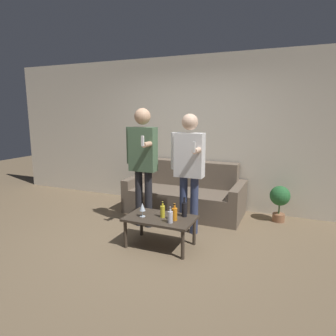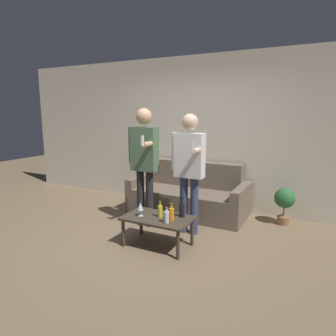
{
  "view_description": "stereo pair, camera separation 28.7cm",
  "coord_description": "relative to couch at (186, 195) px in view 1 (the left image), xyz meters",
  "views": [
    {
      "loc": [
        1.73,
        -3.19,
        1.72
      ],
      "look_at": [
        0.12,
        0.58,
        0.95
      ],
      "focal_mm": 32.0,
      "sensor_mm": 36.0,
      "label": 1
    },
    {
      "loc": [
        1.99,
        -3.07,
        1.72
      ],
      "look_at": [
        0.12,
        0.58,
        0.95
      ],
      "focal_mm": 32.0,
      "sensor_mm": 36.0,
      "label": 2
    }
  ],
  "objects": [
    {
      "name": "coffee_table",
      "position": [
        0.17,
        -1.44,
        0.04
      ],
      "size": [
        0.88,
        0.53,
        0.39
      ],
      "color": "#3D3328",
      "rests_on": "ground_plane"
    },
    {
      "name": "person_standing_left",
      "position": [
        -0.36,
        -0.89,
        0.76
      ],
      "size": [
        0.47,
        0.44,
        1.77
      ],
      "color": "#232328",
      "rests_on": "ground_plane"
    },
    {
      "name": "bottle_green",
      "position": [
        0.36,
        -1.56,
        0.17
      ],
      "size": [
        0.06,
        0.06,
        0.2
      ],
      "color": "silver",
      "rests_on": "coffee_table"
    },
    {
      "name": "bottle_yellow",
      "position": [
        0.38,
        -1.46,
        0.17
      ],
      "size": [
        0.07,
        0.07,
        0.22
      ],
      "color": "orange",
      "rests_on": "coffee_table"
    },
    {
      "name": "potted_plant",
      "position": [
        1.53,
        0.12,
        0.07
      ],
      "size": [
        0.31,
        0.31,
        0.58
      ],
      "color": "#936042",
      "rests_on": "ground_plane"
    },
    {
      "name": "person_standing_right",
      "position": [
        0.35,
        -0.85,
        0.71
      ],
      "size": [
        0.48,
        0.43,
        1.7
      ],
      "color": "navy",
      "rests_on": "ground_plane"
    },
    {
      "name": "ground_plane",
      "position": [
        -0.03,
        -1.56,
        -0.3
      ],
      "size": [
        16.0,
        16.0,
        0.0
      ],
      "primitive_type": "plane",
      "color": "#756047"
    },
    {
      "name": "couch",
      "position": [
        0.0,
        0.0,
        0.0
      ],
      "size": [
        1.97,
        0.92,
        0.86
      ],
      "color": "#6B5B4C",
      "rests_on": "ground_plane"
    },
    {
      "name": "bottle_dark",
      "position": [
        0.44,
        -1.28,
        0.19
      ],
      "size": [
        0.07,
        0.07,
        0.25
      ],
      "color": "black",
      "rests_on": "coffee_table"
    },
    {
      "name": "bottle_orange",
      "position": [
        0.2,
        -1.42,
        0.17
      ],
      "size": [
        0.06,
        0.06,
        0.21
      ],
      "color": "yellow",
      "rests_on": "coffee_table"
    },
    {
      "name": "wall_back",
      "position": [
        -0.03,
        0.46,
        1.05
      ],
      "size": [
        8.0,
        0.06,
        2.7
      ],
      "color": "beige",
      "rests_on": "ground_plane"
    },
    {
      "name": "wine_glass_near",
      "position": [
        -0.05,
        -1.5,
        0.21
      ],
      "size": [
        0.08,
        0.08,
        0.18
      ],
      "color": "silver",
      "rests_on": "coffee_table"
    }
  ]
}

